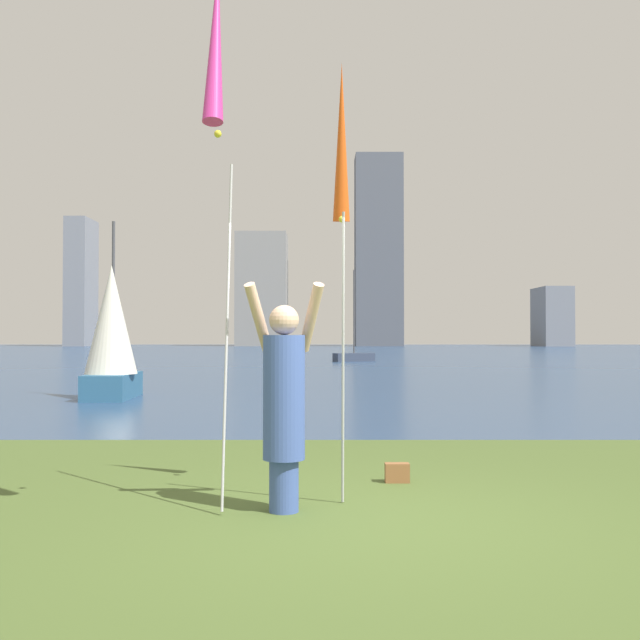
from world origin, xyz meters
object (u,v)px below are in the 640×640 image
kite_flag_left (214,53)px  bag (395,473)px  kite_flag_right (340,151)px  person (282,398)px  sailboat_1 (352,356)px  sailboat_2 (110,337)px

kite_flag_left → bag: size_ratio=18.32×
kite_flag_right → person: bearing=-132.3°
kite_flag_left → sailboat_1: (2.77, 37.28, -3.37)m
sailboat_2 → bag: bearing=-60.4°
bag → person: bearing=-130.9°
person → kite_flag_left: size_ratio=0.43×
kite_flag_left → bag: kite_flag_left is taller
kite_flag_left → kite_flag_right: 1.58m
kite_flag_right → sailboat_1: 36.33m
sailboat_1 → sailboat_2: sailboat_1 is taller
kite_flag_left → sailboat_2: bearing=109.2°
person → bag: size_ratio=7.95×
person → bag: (1.09, 1.25, -0.86)m
person → sailboat_2: sailboat_2 is taller
kite_flag_right → sailboat_1: (1.76, 36.17, -2.88)m
kite_flag_left → sailboat_2: 12.73m
kite_flag_right → sailboat_1: sailboat_1 is taller
person → kite_flag_right: kite_flag_right is taller
kite_flag_left → bag: (1.59, 1.81, -3.59)m
person → kite_flag_right: size_ratio=0.49×
kite_flag_left → sailboat_2: kite_flag_left is taller
bag → sailboat_1: 35.50m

